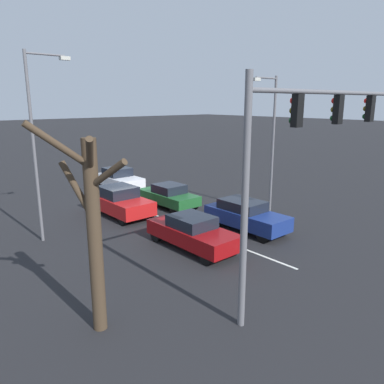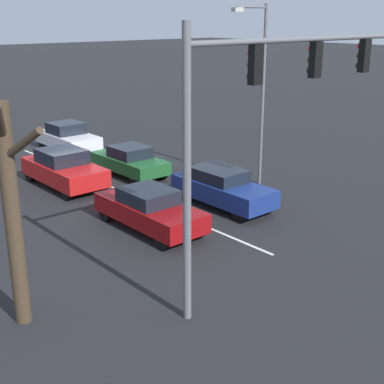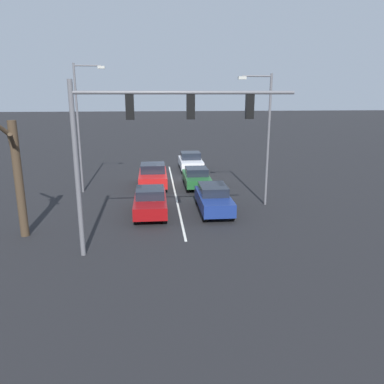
{
  "view_description": "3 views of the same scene",
  "coord_description": "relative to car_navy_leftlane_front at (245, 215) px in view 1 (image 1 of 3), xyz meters",
  "views": [
    {
      "loc": [
        11.82,
        19.53,
        6.31
      ],
      "look_at": [
        0.5,
        6.55,
        2.12
      ],
      "focal_mm": 35.0,
      "sensor_mm": 36.0,
      "label": 1
    },
    {
      "loc": [
        11.98,
        22.11,
        7.16
      ],
      "look_at": [
        -0.21,
        8.04,
        1.02
      ],
      "focal_mm": 50.0,
      "sensor_mm": 36.0,
      "label": 2
    },
    {
      "loc": [
        1.34,
        28.07,
        6.54
      ],
      "look_at": [
        -0.66,
        8.45,
        1.35
      ],
      "focal_mm": 35.0,
      "sensor_mm": 36.0,
      "label": 3
    }
  ],
  "objects": [
    {
      "name": "traffic_signal_gantry",
      "position": [
        3.64,
        5.35,
        4.42
      ],
      "size": [
        8.76,
        0.37,
        7.08
      ],
      "color": "slate",
      "rests_on": "ground_plane"
    },
    {
      "name": "street_lamp_left_shoulder",
      "position": [
        -3.13,
        -1.04,
        3.66
      ],
      "size": [
        1.96,
        0.24,
        7.64
      ],
      "color": "slate",
      "rests_on": "ground_plane"
    },
    {
      "name": "car_darkgreen_leftlane_second",
      "position": [
        0.31,
        -5.9,
        -0.05
      ],
      "size": [
        1.74,
        4.16,
        1.42
      ],
      "color": "#1E5928",
      "rests_on": "ground_plane"
    },
    {
      "name": "car_white_leftlane_third",
      "position": [
        0.12,
        -12.17,
        0.0
      ],
      "size": [
        1.9,
        4.18,
        1.57
      ],
      "color": "silver",
      "rests_on": "ground_plane"
    },
    {
      "name": "street_lamp_right_shoulder",
      "position": [
        8.01,
        -5.22,
        4.06
      ],
      "size": [
        2.0,
        0.24,
        8.42
      ],
      "color": "slate",
      "rests_on": "ground_plane"
    },
    {
      "name": "ground_plane",
      "position": [
        1.95,
        -7.82,
        -0.78
      ],
      "size": [
        240.0,
        240.0,
        0.0
      ],
      "primitive_type": "plane",
      "color": "black"
    },
    {
      "name": "bare_tree_near",
      "position": [
        9.56,
        2.86,
        2.32
      ],
      "size": [
        1.93,
        2.11,
        5.9
      ],
      "color": "#423323",
      "rests_on": "ground_plane"
    },
    {
      "name": "lane_stripe_left_divider",
      "position": [
        1.95,
        -4.73,
        -0.77
      ],
      "size": [
        0.12,
        18.19,
        0.01
      ],
      "primitive_type": "cube",
      "color": "silver",
      "rests_on": "ground_plane"
    },
    {
      "name": "car_red_midlane_second",
      "position": [
        3.43,
        -6.41,
        0.04
      ],
      "size": [
        1.95,
        4.53,
        1.65
      ],
      "color": "red",
      "rests_on": "ground_plane"
    },
    {
      "name": "car_maroon_midlane_front",
      "position": [
        3.58,
        0.05,
        -0.03
      ],
      "size": [
        1.76,
        4.5,
        1.47
      ],
      "color": "maroon",
      "rests_on": "ground_plane"
    },
    {
      "name": "car_navy_leftlane_front",
      "position": [
        0.0,
        0.0,
        0.0
      ],
      "size": [
        1.7,
        4.39,
        1.5
      ],
      "color": "navy",
      "rests_on": "ground_plane"
    }
  ]
}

